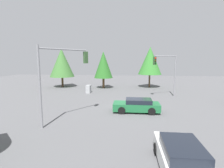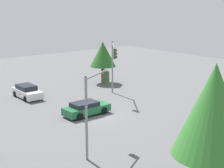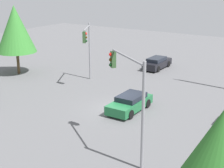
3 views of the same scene
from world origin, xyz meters
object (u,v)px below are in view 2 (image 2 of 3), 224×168
sedan_white (27,92)px  traffic_signal_cross (95,97)px  electrical_cabinet (215,118)px  sedan_green (86,108)px  traffic_signal_main (113,60)px

sedan_white → traffic_signal_cross: 17.15m
traffic_signal_cross → electrical_cabinet: bearing=-39.4°
traffic_signal_cross → electrical_cabinet: 12.15m
sedan_green → electrical_cabinet: sedan_green is taller
electrical_cabinet → sedan_white: bearing=-154.8°
sedan_green → traffic_signal_cross: size_ratio=0.77×
traffic_signal_cross → electrical_cabinet: (2.17, 11.44, -3.45)m
traffic_signal_main → traffic_signal_cross: (10.82, -10.53, -0.26)m
sedan_white → traffic_signal_main: 10.46m
traffic_signal_main → electrical_cabinet: traffic_signal_main is taller
electrical_cabinet → sedan_green: bearing=-142.9°
sedan_white → traffic_signal_main: (5.80, 7.92, 3.61)m
sedan_white → traffic_signal_cross: size_ratio=0.74×
traffic_signal_cross → sedan_white: bearing=52.5°
sedan_white → traffic_signal_cross: traffic_signal_cross is taller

